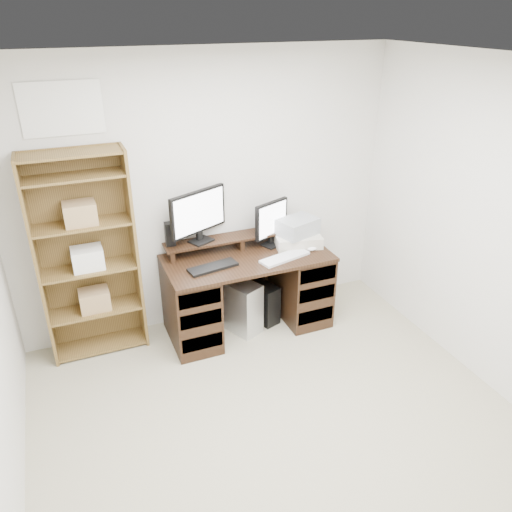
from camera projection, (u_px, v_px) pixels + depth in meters
room at (312, 304)px, 2.83m from camera, size 3.54×4.04×2.54m
desk at (247, 291)px, 4.66m from camera, size 1.50×0.70×0.75m
riser_shelf at (239, 238)px, 4.63m from camera, size 1.40×0.22×0.12m
monitor_wide at (198, 214)px, 4.38m from camera, size 0.56×0.28×0.47m
monitor_small at (271, 222)px, 4.61m from camera, size 0.37×0.21×0.43m
speaker at (170, 234)px, 4.38m from camera, size 0.09×0.09×0.21m
keyboard_black at (213, 267)px, 4.28m from camera, size 0.45×0.21×0.02m
keyboard_white at (285, 257)px, 4.45m from camera, size 0.50×0.26×0.02m
mouse at (312, 249)px, 4.59m from camera, size 0.11×0.09×0.04m
printer at (297, 239)px, 4.70m from camera, size 0.48×0.40×0.11m
basket at (298, 227)px, 4.64m from camera, size 0.42×0.35×0.15m
tower_silver at (236, 304)px, 4.71m from camera, size 0.41×0.55×0.50m
tower_black at (261, 301)px, 4.86m from camera, size 0.28×0.43×0.39m
bookshelf at (87, 255)px, 4.14m from camera, size 0.80×0.30×1.80m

